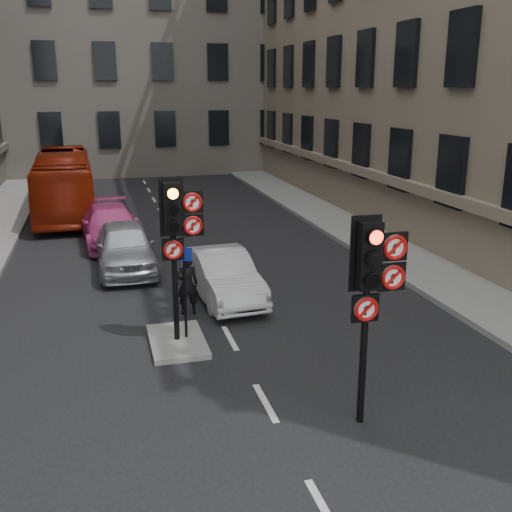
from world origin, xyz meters
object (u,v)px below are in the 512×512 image
motorcyclist (187,285)px  bus_red (64,183)px  signal_far (177,225)px  car_silver (125,246)px  signal_near (372,277)px  motorcycle (210,265)px  car_pink (111,225)px  car_white (223,275)px  info_sign (185,280)px

motorcyclist → bus_red: bearing=-76.3°
signal_far → car_silver: 6.41m
signal_near → motorcycle: size_ratio=2.12×
car_silver → motorcycle: car_silver is taller
car_pink → motorcyclist: motorcyclist is taller
signal_near → motorcyclist: signal_near is taller
car_pink → bus_red: 6.31m
car_white → info_sign: (-1.38, -2.62, 0.80)m
car_silver → bus_red: size_ratio=0.44×
motorcycle → motorcyclist: motorcyclist is taller
car_silver → motorcyclist: 4.46m
bus_red → car_pink: bearing=-74.9°
signal_far → motorcyclist: signal_far is taller
signal_far → car_white: bearing=60.7°
signal_far → motorcyclist: (0.42, 1.78, -1.93)m
car_pink → motorcyclist: 7.88m
car_pink → bus_red: (-1.81, 6.00, 0.69)m
motorcycle → bus_red: bearing=110.0°
car_pink → bus_red: size_ratio=0.48×
info_sign → signal_far: bearing=-136.2°
signal_far → motorcyclist: size_ratio=2.32×
signal_near → motorcycle: bearing=98.0°
motorcycle → info_sign: bearing=-109.4°
car_white → signal_far: bearing=-124.1°
signal_near → car_pink: bearing=105.8°
car_silver → car_pink: 3.46m
motorcyclist → info_sign: size_ratio=0.74×
signal_far → car_silver: size_ratio=0.82×
car_silver → bus_red: (-2.17, 9.45, 0.63)m
motorcyclist → motorcycle: bearing=-113.7°
signal_far → car_white: (1.51, 2.68, -2.05)m
car_white → motorcyclist: motorcyclist is taller
car_silver → motorcycle: 2.99m
motorcycle → signal_far: bearing=-110.8°
bus_red → info_sign: bus_red is taller
car_white → motorcycle: car_white is taller
motorcycle → signal_near: bearing=-83.6°
car_pink → motorcyclist: size_ratio=3.06×
bus_red → motorcyclist: bearing=-77.6°
info_sign → motorcycle: bearing=92.0°
signal_far → motorcyclist: 2.66m
signal_far → info_sign: size_ratio=1.72×
signal_far → car_pink: size_ratio=0.76×
car_silver → car_white: car_silver is taller
signal_near → motorcycle: signal_near is taller
car_pink → car_white: bearing=-71.7°
info_sign → car_silver: bearing=119.3°
signal_far → bus_red: (-3.04, 15.49, -1.32)m
signal_near → info_sign: 4.88m
signal_far → car_silver: (-0.87, 6.05, -1.96)m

